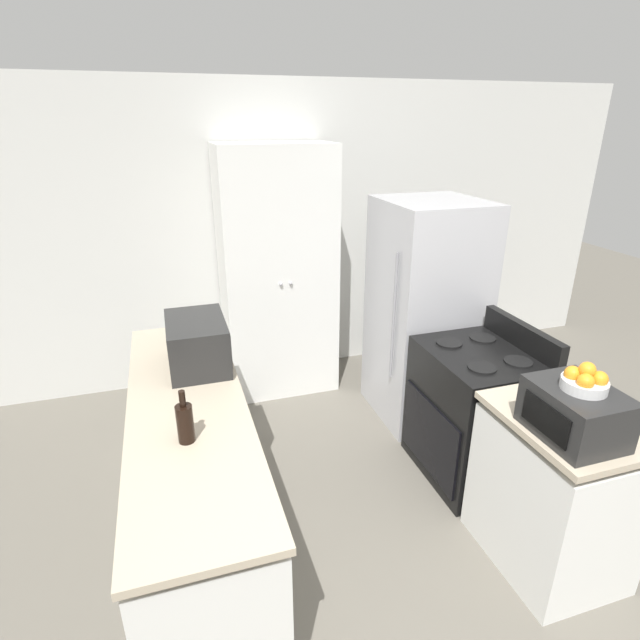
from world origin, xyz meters
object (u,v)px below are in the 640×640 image
at_px(refrigerator, 425,313).
at_px(fruit_bowl, 585,380).
at_px(pantry_cabinet, 277,273).
at_px(stove, 474,413).
at_px(microwave, 198,343).
at_px(toaster_oven, 575,413).
at_px(wine_bottle, 185,422).

relative_size(refrigerator, fruit_bowl, 8.68).
bearing_deg(pantry_cabinet, stove, -59.18).
relative_size(refrigerator, microwave, 3.45).
bearing_deg(toaster_oven, stove, 81.68).
xyz_separation_m(stove, refrigerator, (0.04, 0.81, 0.41)).
relative_size(pantry_cabinet, stove, 1.98).
bearing_deg(microwave, refrigerator, 13.88).
bearing_deg(wine_bottle, toaster_oven, -16.15).
xyz_separation_m(refrigerator, wine_bottle, (-1.88, -1.20, 0.13)).
xyz_separation_m(pantry_cabinet, fruit_bowl, (0.84, -2.49, 0.14)).
height_order(wine_bottle, toaster_oven, wine_bottle).
height_order(stove, wine_bottle, wine_bottle).
height_order(toaster_oven, fruit_bowl, fruit_bowl).
xyz_separation_m(pantry_cabinet, refrigerator, (0.99, -0.80, -0.18)).
bearing_deg(wine_bottle, fruit_bowl, -16.11).
relative_size(stove, wine_bottle, 4.05).
height_order(microwave, toaster_oven, microwave).
height_order(refrigerator, microwave, refrigerator).
height_order(refrigerator, wine_bottle, refrigerator).
bearing_deg(stove, fruit_bowl, -97.42).
distance_m(stove, microwave, 1.86).
height_order(stove, microwave, microwave).
relative_size(pantry_cabinet, refrigerator, 1.21).
xyz_separation_m(stove, wine_bottle, (-1.85, -0.39, 0.54)).
bearing_deg(stove, pantry_cabinet, 120.82).
bearing_deg(fruit_bowl, stove, 82.58).
height_order(wine_bottle, fruit_bowl, fruit_bowl).
distance_m(pantry_cabinet, microwave, 1.45).
relative_size(toaster_oven, fruit_bowl, 2.04).
distance_m(pantry_cabinet, toaster_oven, 2.62).
xyz_separation_m(wine_bottle, toaster_oven, (1.72, -0.50, 0.02)).
height_order(pantry_cabinet, fruit_bowl, pantry_cabinet).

